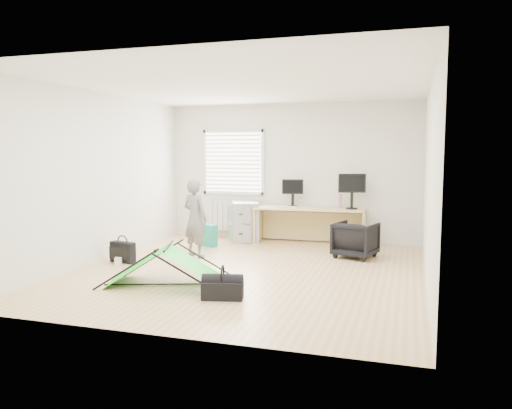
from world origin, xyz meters
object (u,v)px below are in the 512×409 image
(desk, at_px, (310,226))
(office_chair, at_px, (356,240))
(person, at_px, (195,218))
(duffel_bag, at_px, (223,290))
(filing_cabinet, at_px, (245,222))
(laptop_bag, at_px, (123,252))
(thermos, at_px, (340,201))
(monitor_left, at_px, (293,197))
(monitor_right, at_px, (352,196))
(storage_crate, at_px, (356,246))
(kite, at_px, (169,266))

(desk, bearing_deg, office_chair, -45.88)
(person, xyz_separation_m, duffel_bag, (1.30, -2.12, -0.55))
(filing_cabinet, xyz_separation_m, person, (-0.32, -1.68, 0.27))
(person, bearing_deg, laptop_bag, 57.54)
(thermos, distance_m, office_chair, 1.26)
(monitor_left, xyz_separation_m, office_chair, (1.32, -1.04, -0.60))
(filing_cabinet, xyz_separation_m, monitor_left, (0.93, 0.11, 0.51))
(desk, distance_m, filing_cabinet, 1.29)
(office_chair, bearing_deg, monitor_left, -22.43)
(monitor_right, xyz_separation_m, storage_crate, (0.15, -0.63, -0.81))
(person, relative_size, duffel_bag, 2.68)
(thermos, relative_size, laptop_bag, 0.60)
(office_chair, distance_m, person, 2.70)
(thermos, bearing_deg, laptop_bag, -140.47)
(thermos, bearing_deg, office_chair, -68.67)
(desk, xyz_separation_m, storage_crate, (0.93, -0.59, -0.22))
(filing_cabinet, distance_m, laptop_bag, 2.73)
(filing_cabinet, relative_size, monitor_right, 1.55)
(monitor_right, relative_size, laptop_bag, 1.14)
(monitor_right, bearing_deg, filing_cabinet, 165.57)
(laptop_bag, bearing_deg, monitor_left, 61.20)
(filing_cabinet, distance_m, person, 1.73)
(thermos, bearing_deg, storage_crate, -61.78)
(storage_crate, bearing_deg, kite, -126.87)
(office_chair, xyz_separation_m, duffel_bag, (-1.27, -2.87, -0.19))
(monitor_left, distance_m, office_chair, 1.78)
(monitor_left, height_order, thermos, monitor_left)
(desk, xyz_separation_m, kite, (-1.20, -3.45, -0.09))
(kite, distance_m, duffel_bag, 0.97)
(person, bearing_deg, desk, -114.28)
(monitor_left, bearing_deg, desk, -30.69)
(monitor_right, xyz_separation_m, kite, (-1.98, -3.49, -0.68))
(office_chair, bearing_deg, duffel_bag, 81.88)
(desk, xyz_separation_m, monitor_right, (0.78, 0.04, 0.59))
(kite, bearing_deg, thermos, 45.33)
(office_chair, relative_size, duffel_bag, 1.34)
(thermos, distance_m, storage_crate, 1.08)
(person, bearing_deg, filing_cabinet, -81.49)
(thermos, height_order, person, person)
(monitor_left, relative_size, office_chair, 0.62)
(desk, relative_size, duffel_bag, 4.21)
(thermos, height_order, laptop_bag, thermos)
(office_chair, height_order, duffel_bag, office_chair)
(filing_cabinet, distance_m, monitor_right, 2.14)
(office_chair, height_order, laptop_bag, office_chair)
(filing_cabinet, bearing_deg, person, -122.30)
(desk, height_order, filing_cabinet, filing_cabinet)
(desk, xyz_separation_m, duffel_bag, (-0.31, -3.80, -0.24))
(storage_crate, distance_m, duffel_bag, 3.44)
(office_chair, bearing_deg, filing_cabinet, -6.66)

